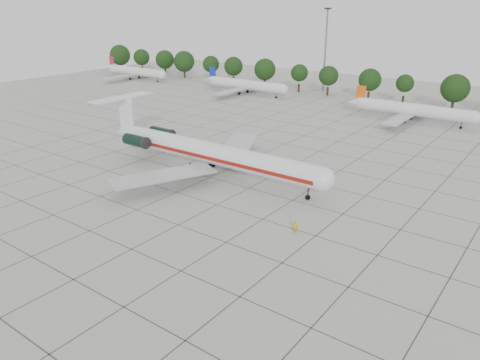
{
  "coord_description": "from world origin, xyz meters",
  "views": [
    {
      "loc": [
        39.34,
        -47.56,
        27.64
      ],
      "look_at": [
        2.16,
        2.77,
        3.5
      ],
      "focal_mm": 35.0,
      "sensor_mm": 36.0,
      "label": 1
    }
  ],
  "objects": [
    {
      "name": "bg_airliner_c",
      "position": [
        6.74,
        66.37,
        2.91
      ],
      "size": [
        28.24,
        27.2,
        7.4
      ],
      "color": "silver",
      "rests_on": "ground"
    },
    {
      "name": "ground",
      "position": [
        0.0,
        0.0,
        0.0
      ],
      "size": [
        260.0,
        260.0,
        0.0
      ],
      "primitive_type": "plane",
      "color": "#AFAFA8",
      "rests_on": "ground"
    },
    {
      "name": "apron_joints",
      "position": [
        0.0,
        15.0,
        0.01
      ],
      "size": [
        170.0,
        170.0,
        0.02
      ],
      "primitive_type": "cube",
      "color": "#383838",
      "rests_on": "ground"
    },
    {
      "name": "bg_airliner_a",
      "position": [
        -96.43,
        70.99,
        2.91
      ],
      "size": [
        28.24,
        27.2,
        7.4
      ],
      "color": "silver",
      "rests_on": "ground"
    },
    {
      "name": "bg_airliner_b",
      "position": [
        -46.52,
        71.53,
        2.91
      ],
      "size": [
        28.24,
        27.2,
        7.4
      ],
      "color": "silver",
      "rests_on": "ground"
    },
    {
      "name": "floodlight_mast",
      "position": [
        -30.0,
        92.0,
        14.28
      ],
      "size": [
        1.6,
        1.6,
        25.45
      ],
      "color": "slate",
      "rests_on": "ground"
    },
    {
      "name": "main_airliner",
      "position": [
        -10.26,
        9.39,
        3.83
      ],
      "size": [
        46.27,
        36.38,
        10.85
      ],
      "rotation": [
        0.0,
        0.0,
        0.0
      ],
      "color": "silver",
      "rests_on": "ground"
    },
    {
      "name": "tree_line",
      "position": [
        -11.68,
        85.0,
        5.98
      ],
      "size": [
        249.86,
        8.44,
        10.22
      ],
      "color": "#332114",
      "rests_on": "ground"
    },
    {
      "name": "ground_crew",
      "position": [
        13.55,
        -1.01,
        0.94
      ],
      "size": [
        0.82,
        0.75,
        1.87
      ],
      "primitive_type": "imported",
      "rotation": [
        0.0,
        0.0,
        3.72
      ],
      "color": "#BD9E0B",
      "rests_on": "ground"
    }
  ]
}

